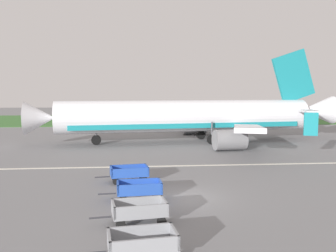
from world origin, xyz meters
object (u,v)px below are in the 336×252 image
Objects in this scene: baggage_cart_third_in_row at (139,190)px; baggage_cart_fourth_in_row at (129,173)px; airplane at (194,117)px; baggage_cart_second_in_row at (139,211)px; baggage_cart_nearest at (142,244)px.

baggage_cart_fourth_in_row is (-0.65, 4.07, 0.00)m from baggage_cart_third_in_row.
airplane is 10.40× the size of baggage_cart_second_in_row.
baggage_cart_nearest is 11.32m from baggage_cart_fourth_in_row.
baggage_cart_third_in_row is at bearing -106.83° from airplane.
baggage_cart_second_in_row is (-6.74, -25.86, -2.45)m from airplane.
baggage_cart_nearest and baggage_cart_second_in_row have the same top height.
airplane is at bearing 73.17° from baggage_cart_third_in_row.
baggage_cart_nearest is 3.62m from baggage_cart_second_in_row.
baggage_cart_nearest is at bearing -86.34° from baggage_cart_fourth_in_row.
baggage_cart_nearest is 7.23m from baggage_cart_third_in_row.
baggage_cart_nearest and baggage_cart_fourth_in_row have the same top height.
airplane is at bearing 77.28° from baggage_cart_nearest.
baggage_cart_fourth_in_row is at bearing 94.73° from baggage_cart_second_in_row.
baggage_cart_second_in_row is (-0.09, 3.62, 0.00)m from baggage_cart_nearest.
airplane is 23.37m from baggage_cart_third_in_row.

